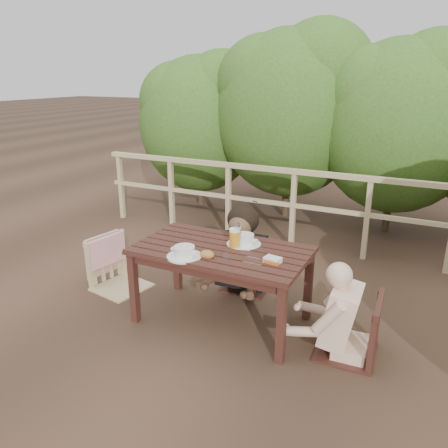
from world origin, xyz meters
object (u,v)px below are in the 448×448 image
at_px(soup_near, 184,252).
at_px(bread_roll, 207,255).
at_px(chair_right, 351,299).
at_px(beer_glass, 235,239).
at_px(diner_right, 357,282).
at_px(butter_tub, 273,261).
at_px(chair_left, 118,243).
at_px(woman, 249,222).
at_px(soup_far, 244,240).
at_px(table, 221,285).
at_px(chair_far, 248,244).
at_px(tumbler, 226,258).
at_px(bottle, 238,235).

xyz_separation_m(soup_near, bread_roll, (0.18, 0.06, -0.01)).
xyz_separation_m(chair_right, beer_glass, (-1.03, 0.08, 0.30)).
distance_m(diner_right, butter_tub, 0.66).
xyz_separation_m(chair_left, woman, (1.16, 0.63, 0.20)).
bearing_deg(soup_far, table, -125.97).
bearing_deg(chair_far, butter_tub, -57.90).
bearing_deg(chair_left, woman, -51.27).
bearing_deg(chair_right, diner_right, 87.38).
bearing_deg(tumbler, chair_right, 12.02).
height_order(chair_left, tumbler, chair_left).
bearing_deg(beer_glass, butter_tub, -22.00).
bearing_deg(soup_near, diner_right, 11.79).
xyz_separation_m(diner_right, soup_far, (-1.02, 0.19, 0.11)).
distance_m(table, bread_roll, 0.44).
bearing_deg(chair_right, woman, -124.56).
xyz_separation_m(soup_far, butter_tub, (0.37, -0.27, -0.02)).
height_order(soup_far, tumbler, soup_far).
bearing_deg(bread_roll, chair_far, 92.21).
xyz_separation_m(table, bread_roll, (-0.02, -0.23, 0.38)).
relative_size(chair_left, soup_far, 3.31).
bearing_deg(soup_far, butter_tub, -36.18).
bearing_deg(chair_left, diner_right, -82.19).
height_order(bread_roll, butter_tub, bread_roll).
relative_size(chair_right, soup_near, 3.27).
height_order(soup_near, butter_tub, soup_near).
xyz_separation_m(table, soup_far, (0.13, 0.18, 0.39)).
distance_m(woman, tumbler, 0.96).
bearing_deg(soup_far, diner_right, -10.34).
relative_size(table, chair_far, 1.56).
bearing_deg(tumbler, beer_glass, 101.39).
bearing_deg(table, chair_left, 175.42).
relative_size(chair_left, bread_roll, 8.22).
relative_size(table, bottle, 6.16).
bearing_deg(chair_far, chair_left, -155.09).
height_order(table, bread_roll, bread_roll).
bearing_deg(chair_left, soup_far, -76.17).
relative_size(chair_right, diner_right, 0.76).
relative_size(diner_right, tumbler, 18.04).
relative_size(chair_right, beer_glass, 5.30).
bearing_deg(chair_right, bread_roll, -81.70).
bearing_deg(beer_glass, bread_roll, -109.52).
bearing_deg(diner_right, soup_near, 99.17).
xyz_separation_m(table, beer_glass, (0.09, 0.07, 0.43)).
distance_m(chair_far, chair_right, 1.37).
height_order(chair_left, soup_near, chair_left).
bearing_deg(table, bottle, 38.12).
distance_m(diner_right, bread_roll, 1.19).
xyz_separation_m(woman, beer_glass, (0.14, -0.65, 0.07)).
relative_size(chair_far, bottle, 3.94).
height_order(table, tumbler, tumbler).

